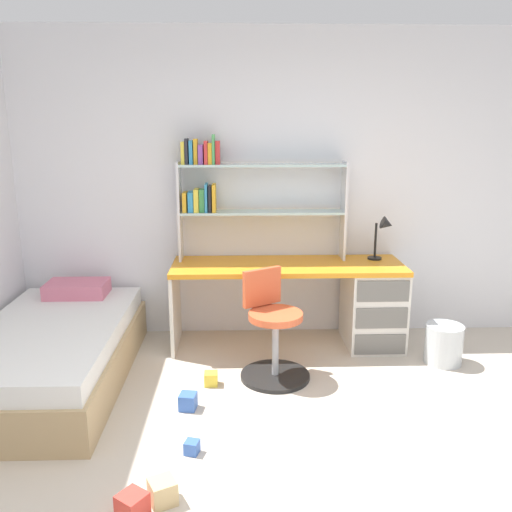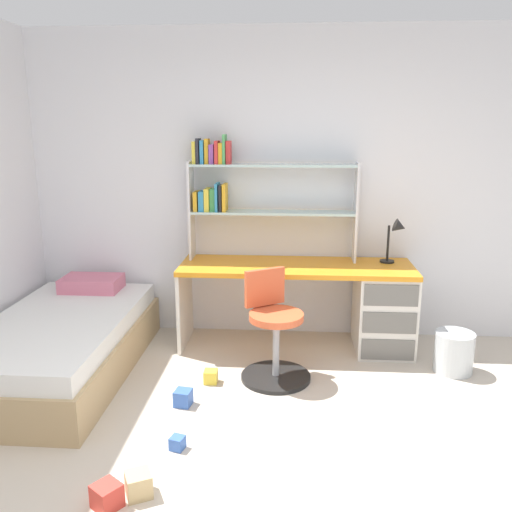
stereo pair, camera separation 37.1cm
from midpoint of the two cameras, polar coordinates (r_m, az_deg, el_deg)
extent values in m
cube|color=silver|center=(4.66, -0.02, 7.44)|extent=(5.49, 0.06, 2.65)
cube|color=orange|center=(4.43, 1.05, -1.13)|extent=(1.93, 0.61, 0.04)
cube|color=silver|center=(4.63, 10.20, -5.34)|extent=(0.46, 0.58, 0.68)
cube|color=silver|center=(4.59, -10.97, -5.55)|extent=(0.03, 0.55, 0.68)
cube|color=#64625E|center=(4.44, 10.86, -9.35)|extent=(0.42, 0.01, 0.17)
cube|color=#64625E|center=(4.36, 10.99, -6.61)|extent=(0.42, 0.01, 0.17)
cube|color=#64625E|center=(4.28, 11.13, -3.77)|extent=(0.42, 0.01, 0.17)
cube|color=silver|center=(4.57, -10.51, 4.71)|extent=(0.02, 0.22, 0.83)
cube|color=silver|center=(4.57, 7.11, 4.84)|extent=(0.02, 0.22, 0.83)
cube|color=silver|center=(4.51, -1.69, 4.70)|extent=(1.37, 0.22, 0.02)
cube|color=silver|center=(4.47, -1.73, 9.73)|extent=(1.37, 0.22, 0.02)
cube|color=gold|center=(4.55, -9.97, 5.74)|extent=(0.03, 0.17, 0.16)
cube|color=#338CBF|center=(4.54, -9.33, 5.77)|extent=(0.04, 0.16, 0.17)
cube|color=yellow|center=(4.53, -8.74, 5.93)|extent=(0.04, 0.18, 0.19)
cube|color=#4CA559|center=(4.53, -8.17, 5.92)|extent=(0.04, 0.13, 0.19)
cube|color=#338CBF|center=(4.52, -7.71, 6.23)|extent=(0.02, 0.19, 0.23)
cube|color=#26262D|center=(4.52, -7.32, 6.13)|extent=(0.02, 0.15, 0.22)
cube|color=gold|center=(4.51, -6.88, 6.21)|extent=(0.03, 0.18, 0.23)
cube|color=yellow|center=(4.51, -10.22, 10.84)|extent=(0.03, 0.14, 0.18)
cube|color=#26262D|center=(4.50, -9.84, 11.02)|extent=(0.02, 0.15, 0.21)
cube|color=#338CBF|center=(4.50, -9.37, 10.93)|extent=(0.03, 0.15, 0.19)
cube|color=gold|center=(4.49, -8.89, 11.02)|extent=(0.03, 0.12, 0.20)
cube|color=purple|center=(4.49, -8.34, 10.75)|extent=(0.04, 0.14, 0.16)
cube|color=red|center=(4.49, -7.78, 10.95)|extent=(0.03, 0.18, 0.19)
cube|color=gold|center=(4.48, -7.35, 10.85)|extent=(0.03, 0.16, 0.17)
cube|color=#4CA559|center=(4.48, -6.99, 11.30)|extent=(0.02, 0.16, 0.24)
cube|color=red|center=(4.48, -6.54, 10.98)|extent=(0.04, 0.13, 0.19)
cylinder|color=black|center=(4.65, 10.41, -0.26)|extent=(0.12, 0.12, 0.02)
cylinder|color=black|center=(4.62, 10.50, 1.64)|extent=(0.02, 0.02, 0.30)
cone|color=black|center=(4.56, 11.69, 3.35)|extent=(0.12, 0.11, 0.13)
cylinder|color=black|center=(4.08, -0.60, -12.80)|extent=(0.52, 0.52, 0.03)
cylinder|color=#A5A8AD|center=(3.98, -0.60, -9.99)|extent=(0.05, 0.05, 0.47)
cylinder|color=#D85933|center=(3.89, -0.61, -6.50)|extent=(0.40, 0.40, 0.05)
cube|color=#D85933|center=(3.97, -2.02, -3.37)|extent=(0.29, 0.20, 0.28)
cube|color=tan|center=(4.30, -23.40, -10.57)|extent=(1.04, 1.91, 0.30)
cube|color=white|center=(4.21, -23.69, -7.83)|extent=(0.98, 1.85, 0.14)
cube|color=#D8728C|center=(4.79, -20.80, -3.33)|extent=(0.50, 0.32, 0.12)
cylinder|color=silver|center=(4.45, 17.28, -9.06)|extent=(0.29, 0.29, 0.31)
cube|color=#3860B7|center=(3.72, -10.27, -15.18)|extent=(0.12, 0.12, 0.11)
cube|color=gold|center=(4.00, -7.58, -12.99)|extent=(0.10, 0.10, 0.10)
cube|color=red|center=(2.93, -17.06, -24.39)|extent=(0.18, 0.18, 0.13)
cube|color=tan|center=(2.97, -13.88, -23.48)|extent=(0.17, 0.17, 0.13)
cube|color=#3860B7|center=(3.29, -10.31, -19.65)|extent=(0.10, 0.10, 0.08)
camera|label=1|loc=(0.19, -92.86, -0.71)|focal=37.24mm
camera|label=2|loc=(0.19, 87.14, 0.71)|focal=37.24mm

